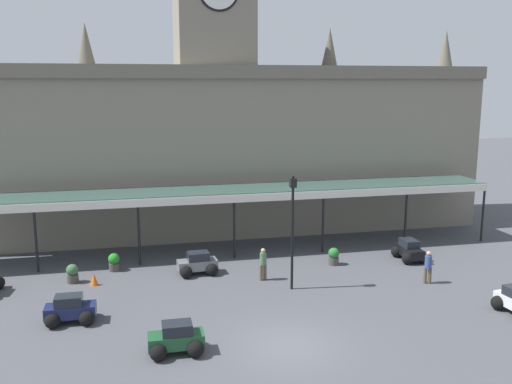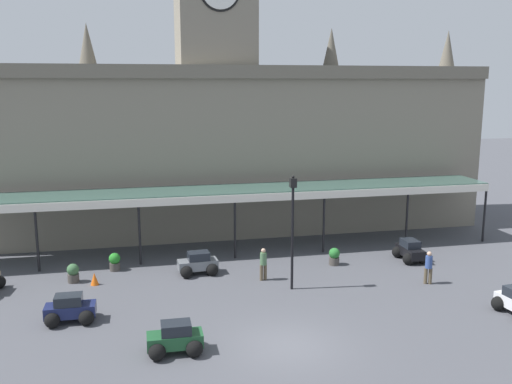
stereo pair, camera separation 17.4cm
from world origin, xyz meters
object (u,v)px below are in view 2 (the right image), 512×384
at_px(victorian_lamppost, 293,220).
at_px(car_grey_sedan, 198,265).
at_px(traffic_cone, 95,279).
at_px(planter_by_canopy, 73,273).
at_px(pedestrian_crossing_forecourt, 429,266).
at_px(car_navy_sedan, 70,311).
at_px(car_green_sedan, 175,340).
at_px(pedestrian_near_entrance, 263,263).
at_px(car_black_sedan, 410,252).
at_px(planter_forecourt_centre, 115,262).
at_px(planter_near_kerb, 334,256).

bearing_deg(victorian_lamppost, car_grey_sedan, 143.04).
xyz_separation_m(traffic_cone, planter_by_canopy, (-1.06, 0.62, 0.18)).
bearing_deg(traffic_cone, car_grey_sedan, 5.59).
xyz_separation_m(car_grey_sedan, planter_by_canopy, (-6.26, 0.11, -0.01)).
relative_size(pedestrian_crossing_forecourt, victorian_lamppost, 0.30).
bearing_deg(planter_by_canopy, car_navy_sedan, -85.89).
relative_size(car_green_sedan, pedestrian_near_entrance, 1.23).
xyz_separation_m(car_navy_sedan, traffic_cone, (0.71, 4.33, -0.19)).
height_order(car_grey_sedan, car_black_sedan, same).
relative_size(car_grey_sedan, planter_by_canopy, 2.20).
relative_size(traffic_cone, planter_forecourt_centre, 0.65).
bearing_deg(car_grey_sedan, victorian_lamppost, -36.96).
distance_m(car_black_sedan, pedestrian_near_entrance, 8.92).
relative_size(car_grey_sedan, traffic_cone, 3.38).
xyz_separation_m(car_black_sedan, planter_forecourt_centre, (-16.22, 1.81, -0.01)).
relative_size(pedestrian_near_entrance, traffic_cone, 2.67).
height_order(car_navy_sedan, planter_forecourt_centre, car_navy_sedan).
height_order(pedestrian_near_entrance, planter_forecourt_centre, pedestrian_near_entrance).
xyz_separation_m(car_black_sedan, planter_near_kerb, (-4.45, 0.18, -0.01)).
bearing_deg(car_green_sedan, pedestrian_crossing_forecourt, 19.76).
bearing_deg(car_navy_sedan, planter_by_canopy, 94.11).
height_order(car_grey_sedan, car_navy_sedan, same).
height_order(car_grey_sedan, planter_forecourt_centre, car_grey_sedan).
relative_size(car_navy_sedan, pedestrian_crossing_forecourt, 1.24).
height_order(planter_near_kerb, planter_forecourt_centre, same).
relative_size(pedestrian_near_entrance, planter_forecourt_centre, 1.74).
bearing_deg(car_navy_sedan, planter_forecourt_centre, 75.57).
bearing_deg(pedestrian_near_entrance, car_green_sedan, -125.69).
xyz_separation_m(car_black_sedan, pedestrian_near_entrance, (-8.81, -1.34, 0.41)).
bearing_deg(planter_by_canopy, traffic_cone, -30.26).
distance_m(car_navy_sedan, pedestrian_crossing_forecourt, 16.96).
bearing_deg(pedestrian_near_entrance, car_grey_sedan, 152.51).
relative_size(pedestrian_crossing_forecourt, planter_by_canopy, 1.74).
relative_size(car_grey_sedan, pedestrian_crossing_forecourt, 1.26).
bearing_deg(pedestrian_crossing_forecourt, pedestrian_near_entrance, 163.81).
bearing_deg(planter_near_kerb, car_grey_sedan, 179.10).
height_order(car_grey_sedan, pedestrian_near_entrance, pedestrian_near_entrance).
bearing_deg(car_black_sedan, car_navy_sedan, -165.73).
xyz_separation_m(victorian_lamppost, planter_by_canopy, (-10.46, 3.27, -2.94)).
relative_size(car_grey_sedan, car_navy_sedan, 1.02).
distance_m(pedestrian_crossing_forecourt, planter_by_canopy, 17.76).
relative_size(car_green_sedan, car_black_sedan, 1.00).
xyz_separation_m(car_black_sedan, traffic_cone, (-17.15, -0.21, -0.19)).
bearing_deg(planter_forecourt_centre, pedestrian_near_entrance, -23.04).
relative_size(pedestrian_crossing_forecourt, planter_forecourt_centre, 1.74).
height_order(car_navy_sedan, car_black_sedan, same).
relative_size(victorian_lamppost, planter_by_canopy, 5.83).
xyz_separation_m(pedestrian_crossing_forecourt, victorian_lamppost, (-6.83, 0.76, 2.52)).
bearing_deg(car_black_sedan, planter_near_kerb, 177.71).
relative_size(car_navy_sedan, victorian_lamppost, 0.37).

